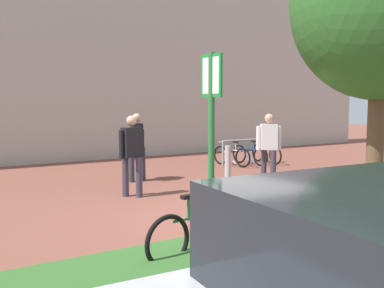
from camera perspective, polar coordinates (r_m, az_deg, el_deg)
ground_plane at (r=7.50m, az=3.10°, el=-9.80°), size 60.00×60.00×0.00m
building_facade at (r=15.76m, az=-16.43°, el=16.33°), size 28.00×1.20×10.00m
planter_strip at (r=5.93m, az=7.78°, el=-13.21°), size 7.00×1.10×0.16m
tree_sidewalk at (r=7.96m, az=23.95°, el=16.99°), size 2.95×2.95×5.26m
parking_sign_post at (r=5.25m, az=2.61°, el=2.30°), size 0.08×0.36×2.59m
bike_at_sign at (r=5.54m, az=1.02°, el=-11.61°), size 1.67×0.44×0.86m
bike_rack_cluster at (r=13.87m, az=7.67°, el=-1.30°), size 2.11×1.62×0.83m
bollard_steel at (r=10.93m, az=4.82°, el=-2.56°), size 0.16×0.16×0.90m
person_suited_dark at (r=10.83m, az=-7.36°, el=0.18°), size 0.49×0.60×1.72m
person_suited_navy at (r=9.03m, az=-8.04°, el=-0.88°), size 0.60×0.36×1.72m
person_casual_tan at (r=10.55m, az=10.22°, el=-0.00°), size 0.53×0.50×1.72m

